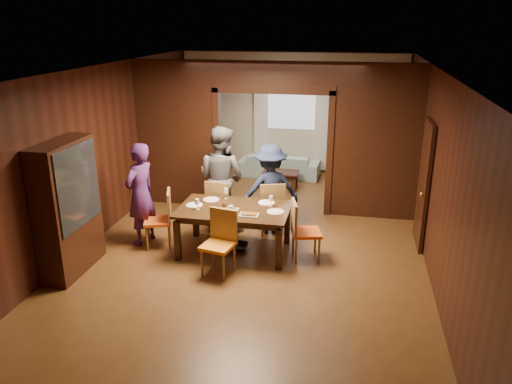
% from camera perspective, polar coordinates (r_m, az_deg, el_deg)
% --- Properties ---
extents(floor, '(9.00, 9.00, 0.00)m').
position_cam_1_polar(floor, '(8.61, 0.07, -5.72)').
color(floor, '#553417').
rests_on(floor, ground).
extents(ceiling, '(5.50, 9.00, 0.02)m').
position_cam_1_polar(ceiling, '(7.84, 0.08, 13.88)').
color(ceiling, silver).
rests_on(ceiling, room_walls).
extents(room_walls, '(5.52, 9.01, 2.90)m').
position_cam_1_polar(room_walls, '(9.89, 2.20, 6.81)').
color(room_walls, black).
rests_on(room_walls, floor).
extents(person_purple, '(0.59, 0.73, 1.73)m').
position_cam_1_polar(person_purple, '(8.51, -13.07, -0.23)').
color(person_purple, '#451E5A').
rests_on(person_purple, floor).
extents(person_grey, '(1.11, 1.00, 1.88)m').
position_cam_1_polar(person_grey, '(8.90, -3.98, 1.60)').
color(person_grey, '#4F4E54').
rests_on(person_grey, floor).
extents(person_navy, '(1.19, 0.96, 1.60)m').
position_cam_1_polar(person_navy, '(8.75, 1.64, 0.34)').
color(person_navy, '#192140').
rests_on(person_navy, floor).
extents(sofa, '(1.95, 0.83, 0.56)m').
position_cam_1_polar(sofa, '(12.11, 2.70, 3.13)').
color(sofa, '#95C2C3').
rests_on(sofa, floor).
extents(serving_bowl, '(0.35, 0.35, 0.09)m').
position_cam_1_polar(serving_bowl, '(8.04, -2.13, -1.37)').
color(serving_bowl, black).
rests_on(serving_bowl, dining_table).
extents(dining_table, '(1.77, 1.10, 0.76)m').
position_cam_1_polar(dining_table, '(8.13, -2.50, -4.37)').
color(dining_table, black).
rests_on(dining_table, floor).
extents(coffee_table, '(0.80, 0.50, 0.40)m').
position_cam_1_polar(coffee_table, '(11.20, 2.80, 1.36)').
color(coffee_table, black).
rests_on(coffee_table, floor).
extents(chair_left, '(0.56, 0.56, 0.97)m').
position_cam_1_polar(chair_left, '(8.44, -11.16, -3.05)').
color(chair_left, '#EF5616').
rests_on(chair_left, floor).
extents(chair_right, '(0.54, 0.54, 0.97)m').
position_cam_1_polar(chair_right, '(7.88, 5.78, -4.41)').
color(chair_right, '#CF4913').
rests_on(chair_right, floor).
extents(chair_far_l, '(0.49, 0.49, 0.97)m').
position_cam_1_polar(chair_far_l, '(8.91, -3.96, -1.48)').
color(chair_far_l, '#C95C12').
rests_on(chair_far_l, floor).
extents(chair_far_r, '(0.55, 0.55, 0.97)m').
position_cam_1_polar(chair_far_r, '(8.81, 1.74, -1.70)').
color(chair_far_r, '#CA5E13').
rests_on(chair_far_r, floor).
extents(chair_near, '(0.52, 0.52, 0.97)m').
position_cam_1_polar(chair_near, '(7.42, -4.38, -5.92)').
color(chair_near, orange).
rests_on(chair_near, floor).
extents(hutch, '(0.40, 1.20, 2.00)m').
position_cam_1_polar(hutch, '(7.82, -20.70, -1.73)').
color(hutch, black).
rests_on(hutch, floor).
extents(door_right, '(0.06, 0.90, 2.10)m').
position_cam_1_polar(door_right, '(8.64, 18.61, 0.81)').
color(door_right, black).
rests_on(door_right, floor).
extents(window_far, '(1.20, 0.03, 1.30)m').
position_cam_1_polar(window_far, '(12.34, 4.12, 10.18)').
color(window_far, silver).
rests_on(window_far, back_wall).
extents(curtain_left, '(0.35, 0.06, 2.40)m').
position_cam_1_polar(curtain_left, '(12.50, 0.60, 8.24)').
color(curtain_left, white).
rests_on(curtain_left, back_wall).
extents(curtain_right, '(0.35, 0.06, 2.40)m').
position_cam_1_polar(curtain_right, '(12.31, 7.54, 7.91)').
color(curtain_right, white).
rests_on(curtain_right, back_wall).
extents(plate_left, '(0.27, 0.27, 0.01)m').
position_cam_1_polar(plate_left, '(8.15, -7.06, -1.49)').
color(plate_left, silver).
rests_on(plate_left, dining_table).
extents(plate_far_l, '(0.27, 0.27, 0.01)m').
position_cam_1_polar(plate_far_l, '(8.37, -5.14, -0.87)').
color(plate_far_l, silver).
rests_on(plate_far_l, dining_table).
extents(plate_far_r, '(0.27, 0.27, 0.01)m').
position_cam_1_polar(plate_far_r, '(8.20, 1.19, -1.23)').
color(plate_far_r, white).
rests_on(plate_far_r, dining_table).
extents(plate_right, '(0.27, 0.27, 0.01)m').
position_cam_1_polar(plate_right, '(7.83, 2.24, -2.26)').
color(plate_right, silver).
rests_on(plate_right, dining_table).
extents(plate_near, '(0.27, 0.27, 0.01)m').
position_cam_1_polar(plate_near, '(7.72, -3.18, -2.60)').
color(plate_near, white).
rests_on(plate_near, dining_table).
extents(platter_a, '(0.30, 0.20, 0.04)m').
position_cam_1_polar(platter_a, '(7.90, -3.11, -1.96)').
color(platter_a, gray).
rests_on(platter_a, dining_table).
extents(platter_b, '(0.30, 0.20, 0.04)m').
position_cam_1_polar(platter_b, '(7.68, -0.81, -2.57)').
color(platter_b, gray).
rests_on(platter_b, dining_table).
extents(wineglass_left, '(0.08, 0.08, 0.18)m').
position_cam_1_polar(wineglass_left, '(7.94, -6.74, -1.41)').
color(wineglass_left, silver).
rests_on(wineglass_left, dining_table).
extents(wineglass_far, '(0.08, 0.08, 0.18)m').
position_cam_1_polar(wineglass_far, '(8.39, -3.46, -0.17)').
color(wineglass_far, silver).
rests_on(wineglass_far, dining_table).
extents(wineglass_right, '(0.08, 0.08, 0.18)m').
position_cam_1_polar(wineglass_right, '(8.03, 1.74, -1.05)').
color(wineglass_right, white).
rests_on(wineglass_right, dining_table).
extents(tumbler, '(0.07, 0.07, 0.14)m').
position_cam_1_polar(tumbler, '(7.73, -2.87, -2.05)').
color(tumbler, silver).
rests_on(tumbler, dining_table).
extents(condiment_jar, '(0.08, 0.08, 0.11)m').
position_cam_1_polar(condiment_jar, '(7.95, -3.66, -1.54)').
color(condiment_jar, '#482910').
rests_on(condiment_jar, dining_table).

